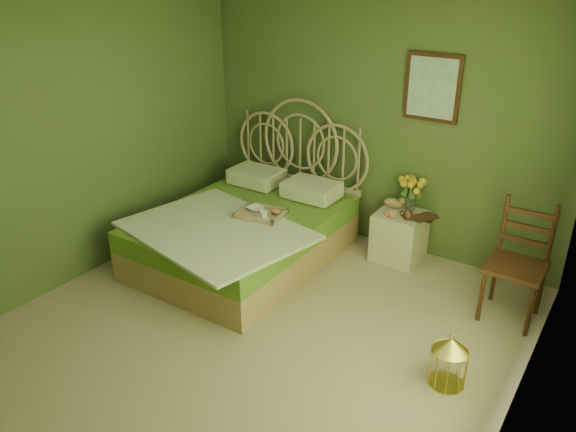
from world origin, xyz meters
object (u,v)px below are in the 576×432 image
Objects in this scene: nightstand at (401,228)px; birdcage at (449,362)px; bed at (247,229)px; chair at (520,254)px.

nightstand reaches higher than birdcage.
chair is at bearing 10.53° from bed.
bed is at bearing 162.76° from birdcage.
bed is 2.61m from chair.
nightstand is 1.93m from birdcage.
bed reaches higher than birdcage.
chair is 2.59× the size of birdcage.
nightstand is at bearing 123.73° from birdcage.
bed is 2.51× the size of nightstand.
bed is at bearing -168.94° from chair.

